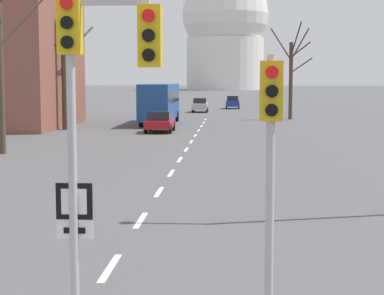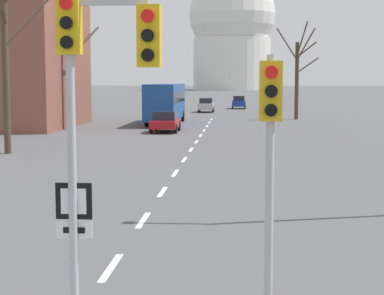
# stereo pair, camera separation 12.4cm
# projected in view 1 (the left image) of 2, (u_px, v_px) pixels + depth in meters

# --- Properties ---
(lane_stripe_1) EXTENTS (0.16, 2.00, 0.01)m
(lane_stripe_1) POSITION_uv_depth(u_px,v_px,m) (110.00, 268.00, 13.24)
(lane_stripe_1) COLOR silver
(lane_stripe_1) RESTS_ON ground_plane
(lane_stripe_2) EXTENTS (0.16, 2.00, 0.01)m
(lane_stripe_2) POSITION_uv_depth(u_px,v_px,m) (141.00, 220.00, 17.70)
(lane_stripe_2) COLOR silver
(lane_stripe_2) RESTS_ON ground_plane
(lane_stripe_3) EXTENTS (0.16, 2.00, 0.01)m
(lane_stripe_3) POSITION_uv_depth(u_px,v_px,m) (159.00, 192.00, 22.17)
(lane_stripe_3) COLOR silver
(lane_stripe_3) RESTS_ON ground_plane
(lane_stripe_4) EXTENTS (0.16, 2.00, 0.01)m
(lane_stripe_4) POSITION_uv_depth(u_px,v_px,m) (171.00, 173.00, 26.64)
(lane_stripe_4) COLOR silver
(lane_stripe_4) RESTS_ON ground_plane
(lane_stripe_5) EXTENTS (0.16, 2.00, 0.01)m
(lane_stripe_5) POSITION_uv_depth(u_px,v_px,m) (180.00, 160.00, 31.10)
(lane_stripe_5) COLOR silver
(lane_stripe_5) RESTS_ON ground_plane
(lane_stripe_6) EXTENTS (0.16, 2.00, 0.01)m
(lane_stripe_6) POSITION_uv_depth(u_px,v_px,m) (186.00, 149.00, 35.57)
(lane_stripe_6) COLOR silver
(lane_stripe_6) RESTS_ON ground_plane
(lane_stripe_7) EXTENTS (0.16, 2.00, 0.01)m
(lane_stripe_7) POSITION_uv_depth(u_px,v_px,m) (191.00, 142.00, 40.04)
(lane_stripe_7) COLOR silver
(lane_stripe_7) RESTS_ON ground_plane
(lane_stripe_8) EXTENTS (0.16, 2.00, 0.01)m
(lane_stripe_8) POSITION_uv_depth(u_px,v_px,m) (195.00, 135.00, 44.50)
(lane_stripe_8) COLOR silver
(lane_stripe_8) RESTS_ON ground_plane
(lane_stripe_9) EXTENTS (0.16, 2.00, 0.01)m
(lane_stripe_9) POSITION_uv_depth(u_px,v_px,m) (199.00, 130.00, 48.97)
(lane_stripe_9) COLOR silver
(lane_stripe_9) RESTS_ON ground_plane
(lane_stripe_10) EXTENTS (0.16, 2.00, 0.01)m
(lane_stripe_10) POSITION_uv_depth(u_px,v_px,m) (201.00, 126.00, 53.44)
(lane_stripe_10) COLOR silver
(lane_stripe_10) RESTS_ON ground_plane
(lane_stripe_11) EXTENTS (0.16, 2.00, 0.01)m
(lane_stripe_11) POSITION_uv_depth(u_px,v_px,m) (204.00, 122.00, 57.90)
(lane_stripe_11) COLOR silver
(lane_stripe_11) RESTS_ON ground_plane
(lane_stripe_12) EXTENTS (0.16, 2.00, 0.01)m
(lane_stripe_12) POSITION_uv_depth(u_px,v_px,m) (206.00, 119.00, 62.37)
(lane_stripe_12) COLOR silver
(lane_stripe_12) RESTS_ON ground_plane
(traffic_signal_centre_tall) EXTENTS (1.63, 0.34, 5.33)m
(traffic_signal_centre_tall) POSITION_uv_depth(u_px,v_px,m) (97.00, 70.00, 10.09)
(traffic_signal_centre_tall) COLOR #B2B2B7
(traffic_signal_centre_tall) RESTS_ON ground_plane
(traffic_signal_near_right) EXTENTS (0.36, 0.34, 4.27)m
(traffic_signal_near_right) POSITION_uv_depth(u_px,v_px,m) (271.00, 134.00, 10.33)
(traffic_signal_near_right) COLOR #B2B2B7
(traffic_signal_near_right) RESTS_ON ground_plane
(route_sign_post) EXTENTS (0.60, 0.08, 2.25)m
(route_sign_post) POSITION_uv_depth(u_px,v_px,m) (75.00, 224.00, 10.45)
(route_sign_post) COLOR #B2B2B7
(route_sign_post) RESTS_ON ground_plane
(sedan_near_left) EXTENTS (1.83, 4.30, 1.69)m
(sedan_near_left) POSITION_uv_depth(u_px,v_px,m) (200.00, 105.00, 76.21)
(sedan_near_left) COLOR #B7B7BC
(sedan_near_left) RESTS_ON ground_plane
(sedan_near_right) EXTENTS (1.82, 3.82, 1.71)m
(sedan_near_right) POSITION_uv_depth(u_px,v_px,m) (233.00, 102.00, 85.36)
(sedan_near_right) COLOR navy
(sedan_near_right) RESTS_ON ground_plane
(sedan_mid_centre) EXTENTS (1.96, 4.31, 1.54)m
(sedan_mid_centre) POSITION_uv_depth(u_px,v_px,m) (160.00, 121.00, 47.29)
(sedan_mid_centre) COLOR maroon
(sedan_mid_centre) RESTS_ON ground_plane
(city_bus) EXTENTS (2.66, 10.80, 3.48)m
(city_bus) POSITION_uv_depth(u_px,v_px,m) (160.00, 101.00, 55.77)
(city_bus) COLOR #19478C
(city_bus) RESTS_ON ground_plane
(bare_tree_left_near) EXTENTS (4.49, 5.13, 11.42)m
(bare_tree_left_near) POSITION_uv_depth(u_px,v_px,m) (1.00, 51.00, 32.92)
(bare_tree_left_near) COLOR #473828
(bare_tree_left_near) RESTS_ON ground_plane
(bare_tree_right_near) EXTENTS (4.22, 2.59, 9.30)m
(bare_tree_right_near) POSITION_uv_depth(u_px,v_px,m) (292.00, 74.00, 62.15)
(bare_tree_right_near) COLOR #473828
(bare_tree_right_near) RESTS_ON ground_plane
(bare_tree_left_far) EXTENTS (5.30, 4.88, 9.81)m
(bare_tree_left_far) POSITION_uv_depth(u_px,v_px,m) (63.00, 64.00, 49.34)
(bare_tree_left_far) COLOR #473828
(bare_tree_left_far) RESTS_ON ground_plane
(capitol_dome) EXTENTS (32.14, 32.14, 45.40)m
(capitol_dome) POSITION_uv_depth(u_px,v_px,m) (225.00, 31.00, 240.03)
(capitol_dome) COLOR silver
(capitol_dome) RESTS_ON ground_plane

